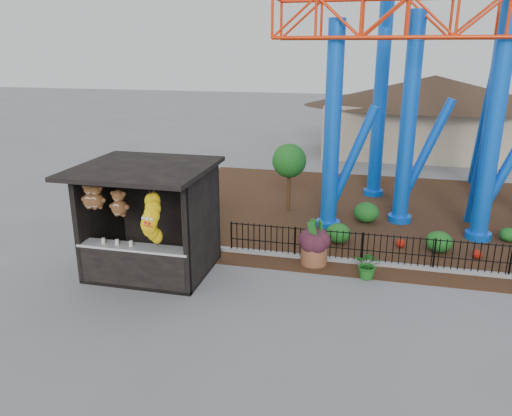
% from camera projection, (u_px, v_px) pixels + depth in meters
% --- Properties ---
extents(ground, '(120.00, 120.00, 0.00)m').
position_uv_depth(ground, '(244.00, 301.00, 12.60)').
color(ground, slate).
rests_on(ground, ground).
extents(mulch_bed, '(18.00, 12.00, 0.02)m').
position_uv_depth(mulch_bed, '(398.00, 214.00, 19.10)').
color(mulch_bed, '#331E11').
rests_on(mulch_bed, ground).
extents(curb, '(18.00, 0.18, 0.12)m').
position_uv_depth(curb, '(404.00, 266.00, 14.46)').
color(curb, gray).
rests_on(curb, ground).
extents(prize_booth, '(3.50, 3.40, 3.12)m').
position_uv_depth(prize_booth, '(147.00, 223.00, 13.66)').
color(prize_booth, black).
rests_on(prize_booth, ground).
extents(picket_fence, '(12.20, 0.06, 1.00)m').
position_uv_depth(picket_fence, '(438.00, 255.00, 14.13)').
color(picket_fence, black).
rests_on(picket_fence, ground).
extents(roller_coaster, '(11.00, 6.37, 10.82)m').
position_uv_depth(roller_coaster, '(448.00, 37.00, 17.09)').
color(roller_coaster, blue).
rests_on(roller_coaster, ground).
extents(terracotta_planter, '(0.99, 0.99, 0.63)m').
position_uv_depth(terracotta_planter, '(314.00, 254.00, 14.68)').
color(terracotta_planter, brown).
rests_on(terracotta_planter, ground).
extents(planter_foliage, '(0.70, 0.70, 0.64)m').
position_uv_depth(planter_foliage, '(315.00, 234.00, 14.49)').
color(planter_foliage, '#391622').
rests_on(planter_foliage, terracotta_planter).
extents(potted_plant, '(0.85, 0.77, 0.83)m').
position_uv_depth(potted_plant, '(368.00, 264.00, 13.73)').
color(potted_plant, '#225F1C').
rests_on(potted_plant, ground).
extents(landscaping, '(7.36, 3.21, 0.73)m').
position_uv_depth(landscaping, '(406.00, 229.00, 16.68)').
color(landscaping, '#195619').
rests_on(landscaping, mulch_bed).
extents(pavilion, '(15.00, 15.00, 4.80)m').
position_uv_depth(pavilion, '(433.00, 103.00, 28.82)').
color(pavilion, '#BFAD8C').
rests_on(pavilion, ground).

